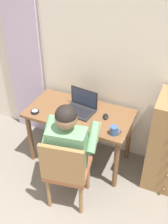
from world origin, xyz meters
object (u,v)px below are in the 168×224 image
computer_mouse (106,116)px  laptop (80,106)px  desk_clock (35,112)px  person_seated (71,144)px  coffee_mug (114,130)px  desk (80,120)px  chair (66,170)px

computer_mouse → laptop: bearing=156.4°
computer_mouse → desk_clock: 0.79m
person_seated → coffee_mug: 0.45m
desk → desk_clock: desk_clock is taller
chair → laptop: size_ratio=2.41×
chair → person_seated: person_seated is taller
person_seated → computer_mouse: bearing=70.4°
person_seated → laptop: bearing=104.0°
chair → desk_clock: (-0.61, 0.45, 0.23)m
person_seated → desk_clock: size_ratio=13.44×
desk_clock → chair: bearing=-36.7°
chair → desk_clock: 0.79m
desk → laptop: laptop is taller
chair → coffee_mug: chair is taller
computer_mouse → coffee_mug: (0.17, -0.23, 0.03)m
laptop → coffee_mug: laptop is taller
chair → coffee_mug: bearing=54.6°
coffee_mug → person_seated: bearing=-142.1°
chair → desk_clock: size_ratio=9.91×
chair → laptop: (-0.16, 0.70, 0.26)m
desk → computer_mouse: bearing=5.2°
chair → desk: bearing=103.0°
desk → chair: size_ratio=1.34×
laptop → desk: bearing=-81.7°
person_seated → chair: bearing=-81.2°
chair → laptop: laptop is taller
desk → person_seated: size_ratio=0.99×
person_seated → laptop: person_seated is taller
person_seated → desk_clock: bearing=154.9°
person_seated → desk_clock: 0.64m
chair → coffee_mug: size_ratio=7.43×
desk_clock → person_seated: bearing=-25.1°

